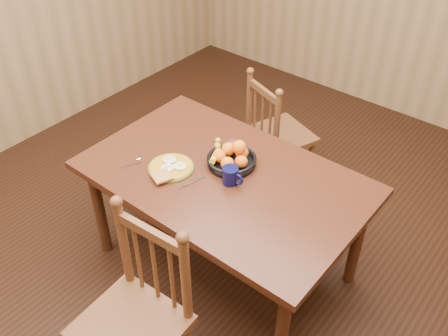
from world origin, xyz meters
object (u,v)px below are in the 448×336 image
Objects in this scene: dining_table at (224,186)px; breakfast_plate at (171,167)px; chair_near at (136,318)px; fruit_bowl at (231,158)px; coffee_mug at (231,176)px; chair_far at (277,134)px.

breakfast_plate is (-0.27, -0.15, 0.10)m from dining_table.
chair_near is 3.18× the size of fruit_bowl.
fruit_bowl is (-0.03, 0.10, 0.13)m from dining_table.
dining_table is 5.29× the size of breakfast_plate.
dining_table is at bearing 96.76° from chair_near.
chair_near is (0.16, -0.86, -0.16)m from dining_table.
breakfast_plate is (-0.43, 0.71, 0.26)m from chair_near.
dining_table is 4.94× the size of fruit_bowl.
breakfast_plate reaches higher than dining_table.
coffee_mug is 0.17m from fruit_bowl.
chair_near is at bearing -79.27° from dining_table.
fruit_bowl is at bearing 97.36° from chair_near.
chair_near is 3.40× the size of breakfast_plate.
chair_near is 0.89m from coffee_mug.
chair_far is at bearing 108.00° from coffee_mug.
chair_far is 2.86× the size of fruit_bowl.
dining_table is 12.01× the size of coffee_mug.
chair_near is at bearing -83.84° from coffee_mug.
fruit_bowl is at bearing 124.18° from chair_far.
chair_near is (0.39, -1.76, 0.05)m from chair_far.
fruit_bowl is at bearing 106.19° from dining_table.
dining_table is 1.55× the size of chair_near.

